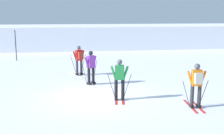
# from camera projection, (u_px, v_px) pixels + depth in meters

# --- Properties ---
(ground_plane) EXTENTS (120.00, 120.00, 0.00)m
(ground_plane) POSITION_uv_depth(u_px,v_px,m) (98.00, 97.00, 12.28)
(ground_plane) COLOR white
(far_snow_ridge) EXTENTS (80.00, 7.26, 2.23)m
(far_snow_ridge) POSITION_uv_depth(u_px,v_px,m) (82.00, 36.00, 29.77)
(far_snow_ridge) COLOR white
(far_snow_ridge) RESTS_ON ground
(skier_purple) EXTENTS (1.25, 1.50, 1.71)m
(skier_purple) POSITION_uv_depth(u_px,v_px,m) (91.00, 67.00, 14.29)
(skier_purple) COLOR silver
(skier_purple) RESTS_ON ground
(skier_green) EXTENTS (1.00, 1.64, 1.71)m
(skier_green) POSITION_uv_depth(u_px,v_px,m) (119.00, 78.00, 11.76)
(skier_green) COLOR red
(skier_green) RESTS_ON ground
(skier_red) EXTENTS (1.06, 1.59, 1.71)m
(skier_red) POSITION_uv_depth(u_px,v_px,m) (79.00, 59.00, 16.41)
(skier_red) COLOR silver
(skier_red) RESTS_ON ground
(skier_orange) EXTENTS (1.00, 1.63, 1.71)m
(skier_orange) POSITION_uv_depth(u_px,v_px,m) (197.00, 84.00, 10.76)
(skier_orange) COLOR red
(skier_orange) RESTS_ON ground
(trail_marker_pole) EXTENTS (0.06, 0.06, 2.29)m
(trail_marker_pole) POSITION_uv_depth(u_px,v_px,m) (16.00, 45.00, 21.43)
(trail_marker_pole) COLOR black
(trail_marker_pole) RESTS_ON ground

